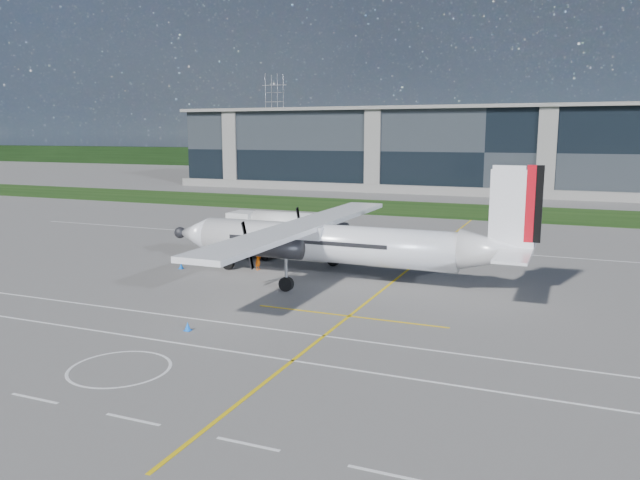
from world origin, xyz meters
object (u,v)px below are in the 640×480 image
(baggage_tug, at_px, (260,248))
(safety_cone_nose_port, at_px, (181,266))
(turboprop_aircraft, at_px, (338,222))
(pylon_west, at_px, (275,120))
(safety_cone_stbdwing, at_px, (360,242))
(safety_cone_portwing, at_px, (188,326))
(ground_crew_person, at_px, (258,258))
(fuel_tanker_truck, at_px, (265,228))
(safety_cone_nose_stbd, at_px, (210,259))

(baggage_tug, bearing_deg, safety_cone_nose_port, -121.37)
(turboprop_aircraft, bearing_deg, baggage_tug, 151.31)
(pylon_west, bearing_deg, safety_cone_stbdwing, -60.28)
(baggage_tug, distance_m, safety_cone_portwing, 20.41)
(ground_crew_person, bearing_deg, safety_cone_portwing, -167.02)
(fuel_tanker_truck, bearing_deg, ground_crew_person, -65.63)
(safety_cone_stbdwing, height_order, safety_cone_portwing, same)
(safety_cone_portwing, bearing_deg, turboprop_aircraft, 76.96)
(pylon_west, bearing_deg, ground_crew_person, -63.89)
(turboprop_aircraft, relative_size, safety_cone_stbdwing, 58.54)
(ground_crew_person, bearing_deg, safety_cone_stbdwing, -15.37)
(safety_cone_nose_stbd, relative_size, safety_cone_nose_port, 1.00)
(turboprop_aircraft, relative_size, safety_cone_nose_stbd, 58.54)
(ground_crew_person, bearing_deg, safety_cone_nose_stbd, 77.39)
(safety_cone_nose_stbd, distance_m, safety_cone_portwing, 18.67)
(safety_cone_portwing, xyz_separation_m, safety_cone_nose_port, (-9.70, 13.26, 0.00))
(safety_cone_portwing, bearing_deg, safety_cone_stbdwing, 90.08)
(ground_crew_person, xyz_separation_m, safety_cone_nose_port, (-5.95, -2.00, -0.74))
(pylon_west, height_order, ground_crew_person, pylon_west)
(safety_cone_stbdwing, bearing_deg, baggage_tug, -120.26)
(safety_cone_stbdwing, bearing_deg, pylon_west, 119.72)
(fuel_tanker_truck, relative_size, ground_crew_person, 4.58)
(turboprop_aircraft, xyz_separation_m, safety_cone_nose_port, (-13.05, -1.23, -4.14))
(ground_crew_person, bearing_deg, turboprop_aircraft, -97.06)
(fuel_tanker_truck, distance_m, safety_cone_stbdwing, 9.38)
(safety_cone_stbdwing, height_order, safety_cone_nose_port, same)
(turboprop_aircraft, distance_m, baggage_tug, 11.08)
(pylon_west, height_order, fuel_tanker_truck, pylon_west)
(pylon_west, xyz_separation_m, baggage_tug, (69.80, -142.49, -14.10))
(safety_cone_portwing, distance_m, safety_cone_nose_port, 16.43)
(fuel_tanker_truck, relative_size, baggage_tug, 3.01)
(pylon_west, distance_m, safety_cone_stbdwing, 153.27)
(safety_cone_stbdwing, relative_size, safety_cone_nose_port, 1.00)
(pylon_west, bearing_deg, safety_cone_portwing, -64.97)
(pylon_west, xyz_separation_m, turboprop_aircraft, (79.03, -147.54, -10.61))
(turboprop_aircraft, bearing_deg, pylon_west, 118.18)
(fuel_tanker_truck, bearing_deg, pylon_west, 116.23)
(ground_crew_person, bearing_deg, safety_cone_nose_port, 107.81)
(safety_cone_stbdwing, bearing_deg, safety_cone_nose_port, -120.69)
(baggage_tug, bearing_deg, safety_cone_portwing, -73.28)
(fuel_tanker_truck, relative_size, safety_cone_stbdwing, 18.10)
(baggage_tug, distance_m, safety_cone_nose_port, 7.38)
(safety_cone_portwing, bearing_deg, baggage_tug, 106.72)
(ground_crew_person, relative_size, safety_cone_stbdwing, 3.96)
(turboprop_aircraft, distance_m, fuel_tanker_truck, 16.09)
(pylon_west, distance_m, baggage_tug, 159.29)
(baggage_tug, relative_size, ground_crew_person, 1.52)
(pylon_west, distance_m, safety_cone_portwing, 179.43)
(turboprop_aircraft, bearing_deg, fuel_tanker_truck, 137.18)
(safety_cone_nose_stbd, height_order, safety_cone_nose_port, same)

